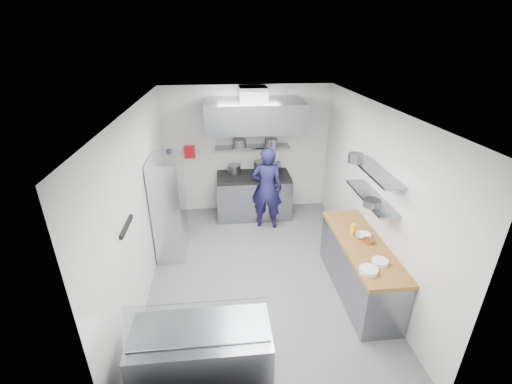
{
  "coord_description": "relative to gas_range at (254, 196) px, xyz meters",
  "views": [
    {
      "loc": [
        -0.55,
        -4.73,
        3.72
      ],
      "look_at": [
        0.0,
        0.6,
        1.25
      ],
      "focal_mm": 24.0,
      "sensor_mm": 36.0,
      "label": 1
    }
  ],
  "objects": [
    {
      "name": "floor",
      "position": [
        -0.1,
        -2.1,
        -0.45
      ],
      "size": [
        5.0,
        5.0,
        0.0
      ],
      "primitive_type": "plane",
      "color": "#5B5B5D",
      "rests_on": "ground"
    },
    {
      "name": "ceiling",
      "position": [
        -0.1,
        -2.1,
        2.35
      ],
      "size": [
        5.0,
        5.0,
        0.0
      ],
      "primitive_type": "plane",
      "rotation": [
        3.14,
        0.0,
        0.0
      ],
      "color": "silver",
      "rests_on": "wall_back"
    },
    {
      "name": "wall_back",
      "position": [
        -0.1,
        0.4,
        0.95
      ],
      "size": [
        3.6,
        2.8,
        0.02
      ],
      "primitive_type": "cube",
      "rotation": [
        1.57,
        0.0,
        0.0
      ],
      "color": "white",
      "rests_on": "floor"
    },
    {
      "name": "wall_front",
      "position": [
        -0.1,
        -4.6,
        0.95
      ],
      "size": [
        3.6,
        2.8,
        0.02
      ],
      "primitive_type": "cube",
      "rotation": [
        -1.57,
        0.0,
        0.0
      ],
      "color": "white",
      "rests_on": "floor"
    },
    {
      "name": "wall_left",
      "position": [
        -1.9,
        -2.1,
        0.95
      ],
      "size": [
        2.8,
        5.0,
        0.02
      ],
      "primitive_type": "cube",
      "rotation": [
        1.57,
        0.0,
        1.57
      ],
      "color": "white",
      "rests_on": "floor"
    },
    {
      "name": "wall_right",
      "position": [
        1.7,
        -2.1,
        0.95
      ],
      "size": [
        2.8,
        5.0,
        0.02
      ],
      "primitive_type": "cube",
      "rotation": [
        1.57,
        0.0,
        -1.57
      ],
      "color": "white",
      "rests_on": "floor"
    },
    {
      "name": "gas_range",
      "position": [
        0.0,
        0.0,
        0.0
      ],
      "size": [
        1.6,
        0.8,
        0.9
      ],
      "primitive_type": "cube",
      "color": "gray",
      "rests_on": "floor"
    },
    {
      "name": "cooktop",
      "position": [
        0.0,
        0.0,
        0.48
      ],
      "size": [
        1.57,
        0.78,
        0.06
      ],
      "primitive_type": "cube",
      "color": "black",
      "rests_on": "gas_range"
    },
    {
      "name": "stock_pot_left",
      "position": [
        -0.41,
        0.16,
        0.61
      ],
      "size": [
        0.28,
        0.28,
        0.2
      ],
      "primitive_type": "cylinder",
      "color": "slate",
      "rests_on": "cooktop"
    },
    {
      "name": "stock_pot_mid",
      "position": [
        0.18,
        0.21,
        0.63
      ],
      "size": [
        0.3,
        0.3,
        0.24
      ],
      "primitive_type": "cylinder",
      "color": "slate",
      "rests_on": "cooktop"
    },
    {
      "name": "stock_pot_right",
      "position": [
        0.52,
        0.35,
        0.59
      ],
      "size": [
        0.27,
        0.27,
        0.16
      ],
      "primitive_type": "cylinder",
      "color": "slate",
      "rests_on": "cooktop"
    },
    {
      "name": "over_range_shelf",
      "position": [
        0.0,
        0.24,
        1.07
      ],
      "size": [
        1.6,
        0.3,
        0.04
      ],
      "primitive_type": "cube",
      "color": "gray",
      "rests_on": "wall_back"
    },
    {
      "name": "shelf_pot_a",
      "position": [
        -0.28,
        0.17,
        1.18
      ],
      "size": [
        0.28,
        0.28,
        0.18
      ],
      "primitive_type": "cylinder",
      "color": "slate",
      "rests_on": "over_range_shelf"
    },
    {
      "name": "shelf_pot_b",
      "position": [
        0.37,
        0.0,
        1.2
      ],
      "size": [
        0.26,
        0.26,
        0.22
      ],
      "primitive_type": "cylinder",
      "color": "slate",
      "rests_on": "over_range_shelf"
    },
    {
      "name": "extractor_hood",
      "position": [
        0.0,
        -0.18,
        1.85
      ],
      "size": [
        1.9,
        1.15,
        0.55
      ],
      "primitive_type": "cube",
      "color": "gray",
      "rests_on": "wall_back"
    },
    {
      "name": "hood_duct",
      "position": [
        0.0,
        0.05,
        2.23
      ],
      "size": [
        0.55,
        0.55,
        0.24
      ],
      "primitive_type": "cube",
      "color": "slate",
      "rests_on": "extractor_hood"
    },
    {
      "name": "red_firebox",
      "position": [
        -1.35,
        0.34,
        0.97
      ],
      "size": [
        0.22,
        0.1,
        0.26
      ],
      "primitive_type": "cube",
      "color": "red",
      "rests_on": "wall_back"
    },
    {
      "name": "chef",
      "position": [
        0.22,
        -0.53,
        0.42
      ],
      "size": [
        0.71,
        0.54,
        1.74
      ],
      "primitive_type": "imported",
      "rotation": [
        0.0,
        0.0,
        2.93
      ],
      "color": "#151540",
      "rests_on": "floor"
    },
    {
      "name": "wire_rack",
      "position": [
        -1.63,
        -1.27,
        0.48
      ],
      "size": [
        0.5,
        0.9,
        1.85
      ],
      "primitive_type": "cube",
      "color": "silver",
      "rests_on": "floor"
    },
    {
      "name": "rack_bin_a",
      "position": [
        -1.63,
        -1.17,
        0.35
      ],
      "size": [
        0.15,
        0.18,
        0.16
      ],
      "primitive_type": "cube",
      "color": "white",
      "rests_on": "wire_rack"
    },
    {
      "name": "rack_bin_b",
      "position": [
        -1.63,
        -0.64,
        0.85
      ],
      "size": [
        0.13,
        0.17,
        0.15
      ],
      "primitive_type": "cube",
      "color": "yellow",
      "rests_on": "wire_rack"
    },
    {
      "name": "rack_jar",
      "position": [
        -1.58,
        -0.96,
        1.35
      ],
      "size": [
        0.1,
        0.1,
        0.18
      ],
      "primitive_type": "cylinder",
      "color": "black",
      "rests_on": "wire_rack"
    },
    {
      "name": "knife_strip",
      "position": [
        -1.88,
        -3.0,
        1.1
      ],
      "size": [
        0.04,
        0.55,
        0.05
      ],
      "primitive_type": "cube",
      "color": "black",
      "rests_on": "wall_left"
    },
    {
      "name": "prep_counter_base",
      "position": [
        1.38,
        -2.7,
        -0.03
      ],
      "size": [
        0.62,
        2.0,
        0.84
      ],
      "primitive_type": "cube",
      "color": "gray",
      "rests_on": "floor"
    },
    {
      "name": "prep_counter_top",
      "position": [
        1.38,
        -2.7,
        0.42
      ],
      "size": [
        0.65,
        2.04,
        0.06
      ],
      "primitive_type": "cube",
      "color": "olive",
      "rests_on": "prep_counter_base"
    },
    {
      "name": "plate_stack_a",
      "position": [
        1.41,
        -3.23,
        0.48
      ],
      "size": [
        0.22,
        0.22,
        0.06
      ],
      "primitive_type": "cylinder",
      "color": "white",
      "rests_on": "prep_counter_top"
    },
    {
      "name": "plate_stack_b",
      "position": [
        1.18,
        -3.38,
        0.48
      ],
      "size": [
        0.24,
        0.24,
        0.06
      ],
      "primitive_type": "cylinder",
      "color": "white",
      "rests_on": "prep_counter_top"
    },
    {
      "name": "copper_pan",
      "position": [
        1.46,
        -2.71,
        0.48
      ],
      "size": [
        0.16,
        0.16,
        0.06
      ],
      "primitive_type": "cylinder",
      "color": "#D07B3A",
      "rests_on": "prep_counter_top"
    },
    {
      "name": "squeeze_bottle",
      "position": [
        1.3,
        -2.45,
        0.54
      ],
      "size": [
        0.06,
        0.06,
        0.18
      ],
      "primitive_type": "cylinder",
      "color": "yellow",
      "rests_on": "prep_counter_top"
    },
    {
      "name": "mixing_bowl",
      "position": [
        1.44,
        -2.56,
        0.48
      ],
      "size": [
        0.28,
        0.28,
        0.06
      ],
      "primitive_type": "imported",
      "rotation": [
        0.0,
        0.0,
        -0.28
      ],
      "color": "white",
      "rests_on": "prep_counter_top"
    },
    {
      "name": "wall_shelf_lower",
      "position": [
        1.54,
        -2.4,
        1.05
      ],
      "size": [
        0.3,
        1.3,
        0.04
      ],
      "primitive_type": "cube",
      "color": "gray",
      "rests_on": "wall_right"
    },
    {
      "name": "wall_shelf_upper",
      "position": [
        1.54,
        -2.4,
        1.47
      ],
      "size": [
        0.3,
        1.3,
        0.04
      ],
      "primitive_type": "cube",
      "color": "gray",
      "rests_on": "wall_right"
    },
    {
      "name": "shelf_pot_c",
      "position": [
        1.42,
        -2.73,
        1.12
      ],
      "size": [
        0.24,
        0.24,
        0.1
      ],
      "primitive_type": "cylinder",
      "color": "slate",
      "rests_on": "wall_shelf_lower"
    },
    {
      "name": "shelf_pot_d",
      "position": [
        1.37,
        -2.06,
        1.56
      ],
      "size": [
        0.23,
        0.23,
        0.14
      ],
      "primitive_type": "cylinder",
      "color": "slate",
      "rests_on": "wall_shelf_upper"
    },
    {
      "name": "display_case",
      "position": [
        -0.96,
        -4.1,
        -0.03
      ],
      "size": [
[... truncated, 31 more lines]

